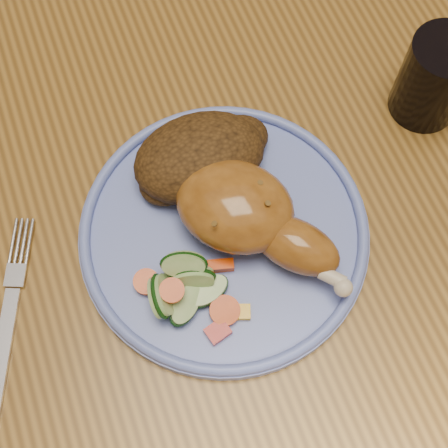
% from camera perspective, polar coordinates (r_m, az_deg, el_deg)
% --- Properties ---
extents(ground, '(4.00, 4.00, 0.00)m').
position_cam_1_polar(ground, '(1.31, 1.27, -10.02)').
color(ground, brown).
rests_on(ground, ground).
extents(dining_table, '(0.90, 1.40, 0.75)m').
position_cam_1_polar(dining_table, '(0.68, 2.43, 2.75)').
color(dining_table, brown).
rests_on(dining_table, ground).
extents(plate, '(0.26, 0.26, 0.01)m').
position_cam_1_polar(plate, '(0.56, -0.00, -0.84)').
color(plate, '#6377CE').
rests_on(plate, dining_table).
extents(plate_rim, '(0.26, 0.26, 0.01)m').
position_cam_1_polar(plate_rim, '(0.55, -0.00, -0.41)').
color(plate_rim, '#6377CE').
rests_on(plate_rim, plate).
extents(chicken_leg, '(0.15, 0.17, 0.06)m').
position_cam_1_polar(chicken_leg, '(0.53, 2.36, 0.77)').
color(chicken_leg, '#985D1F').
rests_on(chicken_leg, plate).
extents(rice_pilaf, '(0.13, 0.09, 0.05)m').
position_cam_1_polar(rice_pilaf, '(0.56, -2.04, 6.15)').
color(rice_pilaf, '#432A10').
rests_on(rice_pilaf, plate).
extents(vegetable_pile, '(0.09, 0.09, 0.04)m').
position_cam_1_polar(vegetable_pile, '(0.52, -3.52, -5.89)').
color(vegetable_pile, '#A50A05').
rests_on(vegetable_pile, plate).
extents(fork, '(0.07, 0.15, 0.00)m').
position_cam_1_polar(fork, '(0.57, -19.22, -8.72)').
color(fork, silver).
rests_on(fork, dining_table).
extents(drinking_glass, '(0.07, 0.07, 0.09)m').
position_cam_1_polar(drinking_glass, '(0.63, 18.71, 12.48)').
color(drinking_glass, black).
rests_on(drinking_glass, dining_table).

